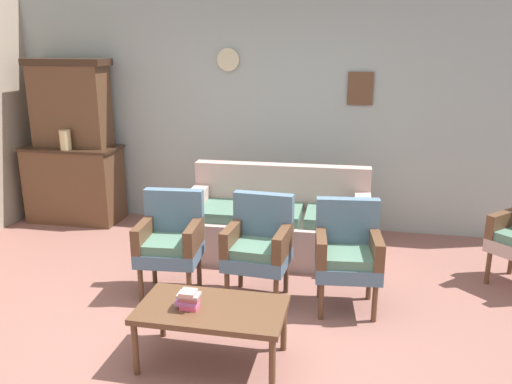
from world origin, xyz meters
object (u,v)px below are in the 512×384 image
side_cabinet (75,184)px  floral_couch (278,224)px  vase_on_cabinet (65,140)px  coffee_table (212,313)px  armchair_near_cabinet (347,251)px  armchair_by_doorway (171,238)px  book_stack_on_table (189,299)px  armchair_near_couch_end (259,243)px

side_cabinet → floral_couch: size_ratio=0.61×
side_cabinet → floral_couch: 2.70m
vase_on_cabinet → floral_couch: bearing=-8.9°
side_cabinet → coffee_table: size_ratio=1.16×
armchair_near_cabinet → coffee_table: armchair_near_cabinet is taller
side_cabinet → vase_on_cabinet: bearing=-76.4°
coffee_table → armchair_by_doorway: bearing=123.9°
armchair_near_cabinet → coffee_table: size_ratio=0.90×
vase_on_cabinet → armchair_by_doorway: 2.38m
vase_on_cabinet → armchair_near_cabinet: 3.66m
vase_on_cabinet → book_stack_on_table: (2.32, -2.45, -0.56)m
vase_on_cabinet → floral_couch: (2.59, -0.41, -0.72)m
side_cabinet → floral_couch: (2.63, -0.58, -0.14)m
armchair_by_doorway → book_stack_on_table: armchair_by_doorway is taller
coffee_table → book_stack_on_table: book_stack_on_table is taller
armchair_near_couch_end → book_stack_on_table: armchair_near_couch_end is taller
armchair_near_couch_end → side_cabinet: bearing=149.1°
armchair_near_cabinet → armchair_near_couch_end: bearing=178.8°
coffee_table → armchair_near_cabinet: bearing=48.8°
side_cabinet → armchair_near_cabinet: side_cabinet is taller
armchair_near_cabinet → book_stack_on_table: armchair_near_cabinet is taller
armchair_by_doorway → book_stack_on_table: (0.50, -1.01, -0.01)m
side_cabinet → armchair_near_cabinet: bearing=-25.2°
armchair_near_cabinet → floral_couch: bearing=126.3°
vase_on_cabinet → coffee_table: bearing=-44.4°
floral_couch → armchair_by_doorway: same height
book_stack_on_table → coffee_table: bearing=18.6°
vase_on_cabinet → floral_couch: size_ratio=0.12×
side_cabinet → armchair_near_cabinet: size_ratio=1.28×
floral_couch → armchair_near_cabinet: 1.26m
floral_couch → vase_on_cabinet: bearing=171.1°
side_cabinet → book_stack_on_table: size_ratio=7.14×
vase_on_cabinet → book_stack_on_table: size_ratio=1.43×
floral_couch → book_stack_on_table: floral_couch is taller
side_cabinet → armchair_near_couch_end: size_ratio=1.28×
vase_on_cabinet → armchair_near_cabinet: (3.33, -1.41, -0.55)m
vase_on_cabinet → book_stack_on_table: vase_on_cabinet is taller
side_cabinet → armchair_by_doorway: 2.46m
side_cabinet → armchair_near_couch_end: 3.06m
floral_couch → armchair_near_couch_end: 1.01m
armchair_near_couch_end → book_stack_on_table: size_ratio=5.57×
vase_on_cabinet → book_stack_on_table: 3.42m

